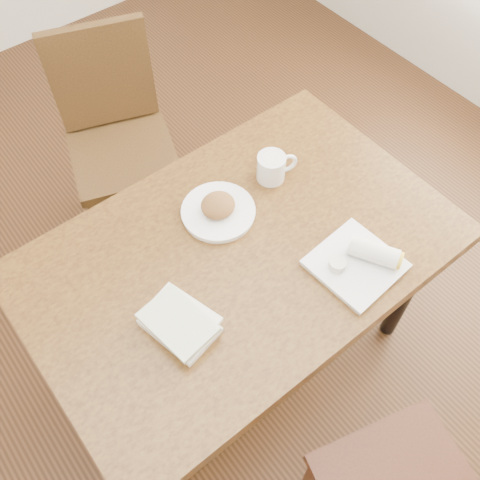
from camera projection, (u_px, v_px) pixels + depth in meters
ground at (240, 348)px, 2.25m from camera, size 4.00×5.00×0.01m
table at (240, 263)px, 1.69m from camera, size 1.30×0.84×0.75m
chair_far at (116, 128)px, 2.20m from camera, size 0.54×0.54×0.95m
plate_scone at (218, 209)px, 1.68m from camera, size 0.24×0.24×0.07m
coffee_mug at (272, 167)px, 1.75m from camera, size 0.14×0.09×0.10m
plate_burrito at (361, 261)px, 1.57m from camera, size 0.25×0.25×0.08m
book_stack at (179, 322)px, 1.46m from camera, size 0.19×0.23×0.05m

